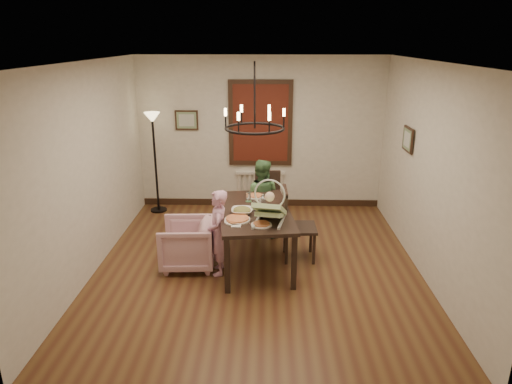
{
  "coord_description": "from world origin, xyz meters",
  "views": [
    {
      "loc": [
        0.13,
        -5.8,
        3.07
      ],
      "look_at": [
        -0.02,
        0.18,
        1.05
      ],
      "focal_mm": 32.0,
      "sensor_mm": 36.0,
      "label": 1
    }
  ],
  "objects_px": {
    "chair_far": "(268,201)",
    "elderly_woman": "(218,240)",
    "dining_table": "(255,216)",
    "baby_bouncer": "(270,208)",
    "armchair": "(187,244)",
    "seated_man": "(261,204)",
    "drinking_glass": "(255,206)",
    "floor_lamp": "(156,164)",
    "chair_right": "(300,224)"
  },
  "relations": [
    {
      "from": "chair_far",
      "to": "chair_right",
      "type": "bearing_deg",
      "value": -70.95
    },
    {
      "from": "drinking_glass",
      "to": "floor_lamp",
      "type": "distance_m",
      "value": 2.77
    },
    {
      "from": "chair_right",
      "to": "drinking_glass",
      "type": "distance_m",
      "value": 0.74
    },
    {
      "from": "chair_right",
      "to": "drinking_glass",
      "type": "height_order",
      "value": "chair_right"
    },
    {
      "from": "dining_table",
      "to": "seated_man",
      "type": "distance_m",
      "value": 0.99
    },
    {
      "from": "seated_man",
      "to": "drinking_glass",
      "type": "xyz_separation_m",
      "value": [
        -0.07,
        -1.01,
        0.35
      ]
    },
    {
      "from": "chair_right",
      "to": "chair_far",
      "type": "bearing_deg",
      "value": 21.15
    },
    {
      "from": "seated_man",
      "to": "baby_bouncer",
      "type": "distance_m",
      "value": 1.47
    },
    {
      "from": "dining_table",
      "to": "baby_bouncer",
      "type": "bearing_deg",
      "value": -71.24
    },
    {
      "from": "drinking_glass",
      "to": "armchair",
      "type": "bearing_deg",
      "value": -173.98
    },
    {
      "from": "chair_far",
      "to": "elderly_woman",
      "type": "bearing_deg",
      "value": -117.05
    },
    {
      "from": "chair_right",
      "to": "drinking_glass",
      "type": "relative_size",
      "value": 7.68
    },
    {
      "from": "chair_right",
      "to": "baby_bouncer",
      "type": "distance_m",
      "value": 0.85
    },
    {
      "from": "elderly_woman",
      "to": "drinking_glass",
      "type": "distance_m",
      "value": 0.68
    },
    {
      "from": "seated_man",
      "to": "drinking_glass",
      "type": "bearing_deg",
      "value": 95.82
    },
    {
      "from": "dining_table",
      "to": "seated_man",
      "type": "height_order",
      "value": "seated_man"
    },
    {
      "from": "armchair",
      "to": "seated_man",
      "type": "bearing_deg",
      "value": 134.49
    },
    {
      "from": "drinking_glass",
      "to": "chair_right",
      "type": "bearing_deg",
      "value": 15.98
    },
    {
      "from": "chair_right",
      "to": "elderly_woman",
      "type": "bearing_deg",
      "value": 111.11
    },
    {
      "from": "dining_table",
      "to": "baby_bouncer",
      "type": "relative_size",
      "value": 3.06
    },
    {
      "from": "baby_bouncer",
      "to": "floor_lamp",
      "type": "relative_size",
      "value": 0.33
    },
    {
      "from": "chair_far",
      "to": "chair_right",
      "type": "height_order",
      "value": "chair_right"
    },
    {
      "from": "seated_man",
      "to": "elderly_woman",
      "type": "bearing_deg",
      "value": 76.49
    },
    {
      "from": "dining_table",
      "to": "seated_man",
      "type": "xyz_separation_m",
      "value": [
        0.07,
        0.97,
        -0.19
      ]
    },
    {
      "from": "drinking_glass",
      "to": "floor_lamp",
      "type": "xyz_separation_m",
      "value": [
        -1.86,
        2.06,
        0.03
      ]
    },
    {
      "from": "baby_bouncer",
      "to": "elderly_woman",
      "type": "bearing_deg",
      "value": -177.17
    },
    {
      "from": "drinking_glass",
      "to": "elderly_woman",
      "type": "bearing_deg",
      "value": -149.72
    },
    {
      "from": "elderly_woman",
      "to": "seated_man",
      "type": "height_order",
      "value": "seated_man"
    },
    {
      "from": "chair_right",
      "to": "armchair",
      "type": "xyz_separation_m",
      "value": [
        -1.58,
        -0.28,
        -0.2
      ]
    },
    {
      "from": "dining_table",
      "to": "elderly_woman",
      "type": "height_order",
      "value": "elderly_woman"
    },
    {
      "from": "chair_far",
      "to": "seated_man",
      "type": "height_order",
      "value": "seated_man"
    },
    {
      "from": "chair_far",
      "to": "baby_bouncer",
      "type": "xyz_separation_m",
      "value": [
        0.01,
        -1.65,
        0.51
      ]
    },
    {
      "from": "armchair",
      "to": "elderly_woman",
      "type": "relative_size",
      "value": 0.76
    },
    {
      "from": "dining_table",
      "to": "baby_bouncer",
      "type": "xyz_separation_m",
      "value": [
        0.2,
        -0.42,
        0.28
      ]
    },
    {
      "from": "dining_table",
      "to": "drinking_glass",
      "type": "distance_m",
      "value": 0.16
    },
    {
      "from": "drinking_glass",
      "to": "floor_lamp",
      "type": "height_order",
      "value": "floor_lamp"
    },
    {
      "from": "chair_far",
      "to": "drinking_glass",
      "type": "distance_m",
      "value": 1.34
    },
    {
      "from": "elderly_woman",
      "to": "floor_lamp",
      "type": "relative_size",
      "value": 0.55
    },
    {
      "from": "chair_right",
      "to": "elderly_woman",
      "type": "distance_m",
      "value": 1.22
    },
    {
      "from": "chair_far",
      "to": "elderly_woman",
      "type": "distance_m",
      "value": 1.69
    },
    {
      "from": "dining_table",
      "to": "chair_far",
      "type": "bearing_deg",
      "value": 74.06
    },
    {
      "from": "armchair",
      "to": "drinking_glass",
      "type": "bearing_deg",
      "value": 93.06
    },
    {
      "from": "chair_far",
      "to": "elderly_woman",
      "type": "xyz_separation_m",
      "value": [
        -0.67,
        -1.55,
        0.01
      ]
    },
    {
      "from": "armchair",
      "to": "elderly_woman",
      "type": "height_order",
      "value": "elderly_woman"
    },
    {
      "from": "baby_bouncer",
      "to": "floor_lamp",
      "type": "height_order",
      "value": "floor_lamp"
    },
    {
      "from": "chair_far",
      "to": "drinking_glass",
      "type": "height_order",
      "value": "chair_far"
    },
    {
      "from": "chair_far",
      "to": "elderly_woman",
      "type": "relative_size",
      "value": 0.99
    },
    {
      "from": "elderly_woman",
      "to": "drinking_glass",
      "type": "relative_size",
      "value": 6.98
    },
    {
      "from": "armchair",
      "to": "baby_bouncer",
      "type": "xyz_separation_m",
      "value": [
        1.15,
        -0.28,
        0.66
      ]
    },
    {
      "from": "baby_bouncer",
      "to": "drinking_glass",
      "type": "distance_m",
      "value": 0.45
    }
  ]
}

